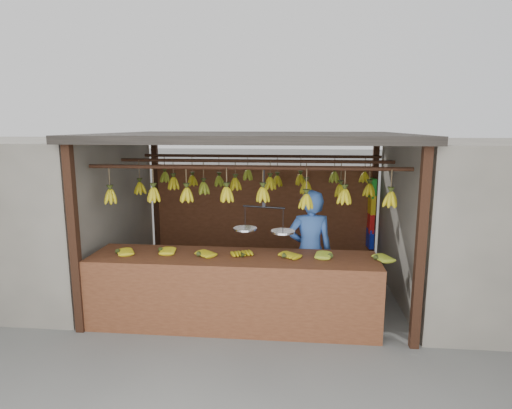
# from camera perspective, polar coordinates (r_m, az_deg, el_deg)

# --- Properties ---
(ground) EXTENTS (80.00, 80.00, 0.00)m
(ground) POSITION_cam_1_polar(r_m,az_deg,el_deg) (6.71, -0.26, -11.45)
(ground) COLOR #5B5B57
(stall) EXTENTS (4.30, 3.30, 2.40)m
(stall) POSITION_cam_1_polar(r_m,az_deg,el_deg) (6.57, 0.02, 5.81)
(stall) COLOR black
(stall) RESTS_ON ground
(neighbor_left) EXTENTS (3.00, 3.00, 2.30)m
(neighbor_left) POSITION_cam_1_polar(r_m,az_deg,el_deg) (7.63, -28.27, -1.03)
(neighbor_left) COLOR slate
(neighbor_left) RESTS_ON ground
(neighbor_right) EXTENTS (3.00, 3.00, 2.30)m
(neighbor_right) POSITION_cam_1_polar(r_m,az_deg,el_deg) (6.99, 30.55, -2.19)
(neighbor_right) COLOR slate
(neighbor_right) RESTS_ON ground
(counter) EXTENTS (3.70, 0.82, 0.96)m
(counter) POSITION_cam_1_polar(r_m,az_deg,el_deg) (5.33, -3.20, -9.24)
(counter) COLOR brown
(counter) RESTS_ON ground
(hanging_bananas) EXTENTS (3.66, 2.25, 0.39)m
(hanging_bananas) POSITION_cam_1_polar(r_m,az_deg,el_deg) (6.29, -0.20, 2.42)
(hanging_bananas) COLOR #B8A713
(hanging_bananas) RESTS_ON ground
(balance_scale) EXTENTS (0.77, 0.39, 0.80)m
(balance_scale) POSITION_cam_1_polar(r_m,az_deg,el_deg) (5.36, 1.04, -3.05)
(balance_scale) COLOR black
(balance_scale) RESTS_ON ground
(vendor) EXTENTS (0.66, 0.48, 1.68)m
(vendor) POSITION_cam_1_polar(r_m,az_deg,el_deg) (5.84, 7.17, -6.20)
(vendor) COLOR #3359A5
(vendor) RESTS_ON ground
(bag_bundles) EXTENTS (0.08, 0.26, 1.24)m
(bag_bundles) POSITION_cam_1_polar(r_m,az_deg,el_deg) (7.80, 15.11, -1.17)
(bag_bundles) COLOR #199926
(bag_bundles) RESTS_ON ground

